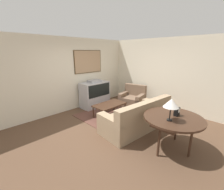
% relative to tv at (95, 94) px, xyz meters
% --- Properties ---
extents(ground_plane, '(12.00, 12.00, 0.00)m').
position_rel_tv_xyz_m(ground_plane, '(-0.77, -1.72, -0.52)').
color(ground_plane, brown).
extents(wall_back, '(12.00, 0.10, 2.70)m').
position_rel_tv_xyz_m(wall_back, '(-0.76, 0.41, 0.84)').
color(wall_back, beige).
rests_on(wall_back, ground_plane).
extents(wall_right, '(0.06, 12.00, 2.70)m').
position_rel_tv_xyz_m(wall_right, '(1.86, -1.72, 0.83)').
color(wall_right, beige).
rests_on(wall_right, ground_plane).
extents(area_rug, '(2.07, 1.85, 0.01)m').
position_rel_tv_xyz_m(area_rug, '(-0.15, -1.09, -0.51)').
color(area_rug, brown).
rests_on(area_rug, ground_plane).
extents(tv, '(1.16, 0.60, 1.11)m').
position_rel_tv_xyz_m(tv, '(0.00, 0.00, 0.00)').
color(tv, '#B7B7BC').
rests_on(tv, ground_plane).
extents(couch, '(2.22, 1.11, 0.91)m').
position_rel_tv_xyz_m(couch, '(-0.31, -2.34, -0.20)').
color(couch, '#9E8466').
rests_on(couch, ground_plane).
extents(armchair, '(0.99, 1.08, 0.86)m').
position_rel_tv_xyz_m(armchair, '(1.15, -1.05, -0.24)').
color(armchair, brown).
rests_on(armchair, ground_plane).
extents(coffee_table, '(1.13, 0.64, 0.45)m').
position_rel_tv_xyz_m(coffee_table, '(-0.27, -1.14, -0.11)').
color(coffee_table, '#3D2619').
rests_on(coffee_table, ground_plane).
extents(console_table, '(1.29, 1.29, 0.80)m').
position_rel_tv_xyz_m(console_table, '(-0.55, -3.46, 0.21)').
color(console_table, '#3D2619').
rests_on(console_table, ground_plane).
extents(table_lamp, '(0.32, 0.32, 0.48)m').
position_rel_tv_xyz_m(table_lamp, '(-0.78, -3.47, 0.66)').
color(table_lamp, black).
rests_on(table_lamp, console_table).
extents(mantel_clock, '(0.14, 0.10, 0.19)m').
position_rel_tv_xyz_m(mantel_clock, '(-0.42, -3.47, 0.37)').
color(mantel_clock, black).
rests_on(mantel_clock, console_table).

